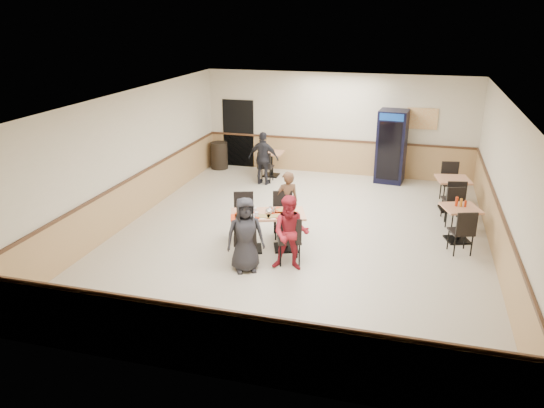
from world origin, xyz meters
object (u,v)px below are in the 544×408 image
(main_table, at_px, (268,225))
(back_table, at_px, (271,160))
(side_table_far, at_px, (452,189))
(pepsi_cooler, at_px, (391,146))
(diner_woman_left, at_px, (245,235))
(trash_bin, at_px, (219,155))
(diner_man_opposite, at_px, (287,202))
(side_table_near, at_px, (460,219))
(diner_woman_right, at_px, (291,233))
(lone_diner, at_px, (263,158))

(main_table, height_order, back_table, main_table)
(side_table_far, relative_size, back_table, 1.23)
(pepsi_cooler, bearing_deg, diner_woman_left, -103.67)
(back_table, bearing_deg, trash_bin, 168.90)
(trash_bin, bearing_deg, diner_man_opposite, -53.39)
(diner_man_opposite, xyz_separation_m, trash_bin, (-3.27, 4.39, -0.28))
(pepsi_cooler, xyz_separation_m, trash_bin, (-5.22, -0.04, -0.62))
(diner_woman_left, xyz_separation_m, side_table_near, (3.96, 2.51, -0.22))
(diner_woman_right, xyz_separation_m, diner_man_opposite, (-0.50, 1.74, -0.03))
(diner_woman_right, distance_m, lone_diner, 5.34)
(diner_woman_left, distance_m, side_table_far, 5.89)
(diner_woman_right, height_order, diner_man_opposite, diner_woman_right)
(side_table_far, bearing_deg, pepsi_cooler, 128.39)
(diner_woman_right, height_order, trash_bin, diner_woman_right)
(diner_woman_right, distance_m, trash_bin, 7.21)
(main_table, height_order, pepsi_cooler, pepsi_cooler)
(main_table, relative_size, side_table_far, 1.84)
(main_table, xyz_separation_m, back_table, (-1.33, 5.06, -0.04))
(back_table, bearing_deg, diner_man_opposite, -69.89)
(side_table_near, distance_m, pepsi_cooler, 4.33)
(main_table, bearing_deg, trash_bin, 100.67)
(side_table_near, bearing_deg, lone_diner, 151.98)
(side_table_near, xyz_separation_m, pepsi_cooler, (-1.69, 3.95, 0.52))
(pepsi_cooler, bearing_deg, trash_bin, -173.87)
(side_table_near, height_order, trash_bin, trash_bin)
(lone_diner, xyz_separation_m, trash_bin, (-1.78, 1.18, -0.34))
(side_table_near, distance_m, trash_bin, 7.95)
(diner_woman_right, bearing_deg, side_table_far, 46.92)
(lone_diner, bearing_deg, side_table_near, 154.19)
(side_table_near, relative_size, trash_bin, 1.09)
(back_table, relative_size, pepsi_cooler, 0.35)
(side_table_far, bearing_deg, diner_man_opposite, -146.07)
(diner_woman_left, height_order, diner_man_opposite, diner_woman_left)
(pepsi_cooler, distance_m, trash_bin, 5.26)
(diner_woman_left, height_order, trash_bin, diner_woman_left)
(lone_diner, distance_m, pepsi_cooler, 3.66)
(diner_man_opposite, relative_size, back_table, 1.91)
(main_table, relative_size, lone_diner, 1.10)
(diner_woman_left, relative_size, pepsi_cooler, 0.70)
(diner_woman_left, bearing_deg, diner_woman_right, -8.12)
(side_table_near, distance_m, back_table, 6.25)
(diner_woman_left, distance_m, pepsi_cooler, 6.85)
(diner_woman_left, bearing_deg, lone_diner, 75.25)
(diner_woman_right, xyz_separation_m, trash_bin, (-3.76, 6.14, -0.32))
(diner_woman_left, relative_size, trash_bin, 1.75)
(lone_diner, xyz_separation_m, back_table, (0.00, 0.83, -0.26))
(diner_woman_left, bearing_deg, pepsi_cooler, 43.30)
(lone_diner, height_order, trash_bin, lone_diner)
(side_table_near, xyz_separation_m, trash_bin, (-6.92, 3.91, -0.10))
(diner_woman_right, distance_m, side_table_far, 5.17)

